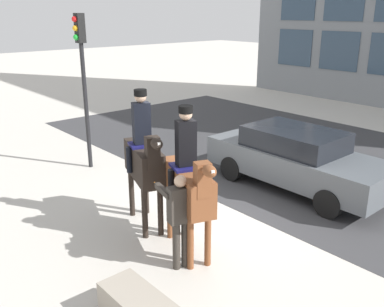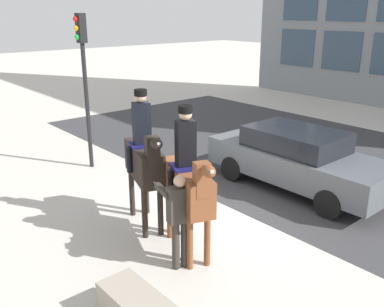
# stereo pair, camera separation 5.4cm
# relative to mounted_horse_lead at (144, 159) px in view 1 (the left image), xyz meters

# --- Properties ---
(ground_plane) EXTENTS (80.00, 80.00, 0.00)m
(ground_plane) POSITION_rel_mounted_horse_lead_xyz_m (0.54, 1.34, -1.41)
(ground_plane) COLOR beige
(road_surface) EXTENTS (19.68, 8.50, 0.01)m
(road_surface) POSITION_rel_mounted_horse_lead_xyz_m (0.54, 6.09, -1.41)
(road_surface) COLOR #38383A
(road_surface) RESTS_ON ground_plane
(mounted_horse_lead) EXTENTS (1.76, 0.89, 2.73)m
(mounted_horse_lead) POSITION_rel_mounted_horse_lead_xyz_m (0.00, 0.00, 0.00)
(mounted_horse_lead) COLOR black
(mounted_horse_lead) RESTS_ON ground_plane
(mounted_horse_companion) EXTENTS (1.86, 0.95, 2.64)m
(mounted_horse_companion) POSITION_rel_mounted_horse_lead_xyz_m (1.30, -0.01, -0.08)
(mounted_horse_companion) COLOR brown
(mounted_horse_companion) RESTS_ON ground_plane
(pedestrian_bystander) EXTENTS (0.90, 0.44, 1.66)m
(pedestrian_bystander) POSITION_rel_mounted_horse_lead_xyz_m (1.59, -0.44, -0.43)
(pedestrian_bystander) COLOR #332D28
(pedestrian_bystander) RESTS_ON ground_plane
(street_car_near_lane) EXTENTS (4.45, 1.78, 1.46)m
(street_car_near_lane) POSITION_rel_mounted_horse_lead_xyz_m (0.80, 3.83, -0.65)
(street_car_near_lane) COLOR #51565B
(street_car_near_lane) RESTS_ON ground_plane
(traffic_light) EXTENTS (0.24, 0.29, 4.05)m
(traffic_light) POSITION_rel_mounted_horse_lead_xyz_m (-3.80, 0.79, 1.30)
(traffic_light) COLOR black
(traffic_light) RESTS_ON ground_plane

